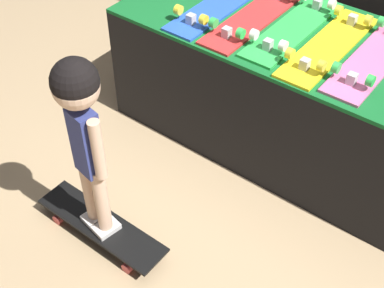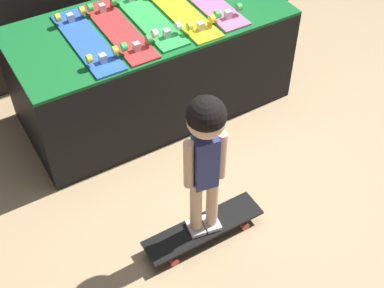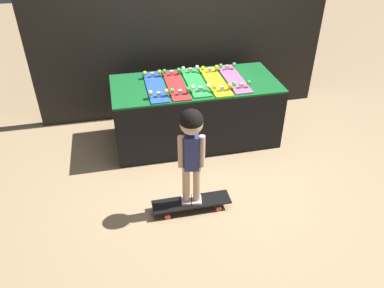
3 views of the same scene
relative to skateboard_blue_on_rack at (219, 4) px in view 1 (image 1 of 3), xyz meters
name	(u,v)px [view 1 (image 1 of 3)]	position (x,y,z in m)	size (l,w,h in m)	color
ground_plane	(225,188)	(0.44, -0.52, -0.73)	(16.00, 16.00, 0.00)	tan
display_rack	(284,87)	(0.44, 0.03, -0.37)	(1.83, 0.84, 0.71)	black
skateboard_blue_on_rack	(219,4)	(0.00, 0.00, 0.00)	(0.19, 0.76, 0.09)	blue
skateboard_red_on_rack	(254,16)	(0.22, 0.00, 0.00)	(0.19, 0.76, 0.09)	red
skateboard_green_on_rack	(293,27)	(0.44, 0.03, 0.00)	(0.19, 0.76, 0.09)	green
skateboard_yellow_on_rack	(329,45)	(0.66, 0.00, 0.00)	(0.19, 0.76, 0.09)	yellow
skateboard_pink_on_rack	(374,58)	(0.88, 0.02, 0.00)	(0.19, 0.76, 0.09)	pink
skateboard_on_floor	(101,226)	(0.14, -1.15, -0.66)	(0.72, 0.18, 0.09)	black
child	(82,120)	(0.14, -1.15, 0.03)	(0.23, 0.19, 0.95)	silver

